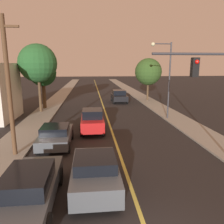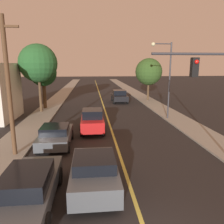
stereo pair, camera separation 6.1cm
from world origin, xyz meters
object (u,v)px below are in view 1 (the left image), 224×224
Objects in this scene: car_outer_lane_second at (56,135)px; car_far_oncoming at (119,96)px; traffic_signal_mast at (221,88)px; utility_pole_left at (9,85)px; tree_right_near at (148,72)px; streetlamp_right at (165,70)px; tree_left_near at (43,73)px; tree_left_far at (38,63)px; car_near_lane_second at (92,120)px; car_near_lane_front at (95,172)px; car_outer_lane_front at (30,188)px.

car_outer_lane_second is 0.97× the size of car_far_oncoming.
traffic_signal_mast reaches higher than car_far_oncoming.
car_far_oncoming is 20.21m from utility_pole_left.
tree_right_near is (12.82, 19.06, 0.15)m from utility_pole_left.
utility_pole_left reaches higher than traffic_signal_mast.
tree_left_near is at bearing 152.44° from streetlamp_right.
tree_left_far reaches higher than car_far_oncoming.
traffic_signal_mast is (2.27, -20.35, 3.19)m from car_far_oncoming.
tree_left_near is at bearing 22.60° from car_far_oncoming.
traffic_signal_mast is at bearing -47.15° from car_near_lane_second.
tree_left_near is 0.79× the size of tree_left_far.
tree_left_far is (-3.18, 10.64, 4.59)m from car_outer_lane_second.
car_near_lane_second is 3.89m from car_outer_lane_second.
tree_left_far is at bearing 129.53° from traffic_signal_mast.
streetlamp_right is at bearing 86.51° from traffic_signal_mast.
car_near_lane_front is at bearing -109.90° from tree_right_near.
tree_left_near is (-5.56, 18.05, 3.44)m from car_near_lane_front.
utility_pole_left reaches higher than tree_left_near.
tree_right_near is (13.89, 7.06, -1.11)m from tree_left_far.
car_near_lane_front is at bearing -90.00° from car_near_lane_second.
tree_right_near is at bearing 70.10° from car_near_lane_front.
streetlamp_right is 0.97× the size of tree_left_far.
car_near_lane_second is (-0.00, 8.36, 0.09)m from car_near_lane_front.
tree_right_near reaches higher than traffic_signal_mast.
car_outer_lane_second is 13.60m from tree_left_near.
car_near_lane_front is 13.99m from streetlamp_right.
tree_left_far is (-11.78, 14.28, 1.28)m from traffic_signal_mast.
car_outer_lane_second is at bearing -73.35° from tree_left_far.
streetlamp_right is 1.23× the size of tree_left_near.
car_near_lane_second reaches higher than car_outer_lane_second.
car_near_lane_second is 0.71× the size of traffic_signal_mast.
car_near_lane_front is 6.80m from utility_pole_left.
car_near_lane_front is 0.68× the size of tree_left_near.
tree_left_near is at bearing 119.87° from car_near_lane_second.
car_outer_lane_front is (-2.38, -0.98, -0.01)m from car_near_lane_front.
car_near_lane_front is at bearing -70.76° from tree_left_far.
tree_left_far is at bearing 32.54° from car_far_oncoming.
car_outer_lane_second is (-2.38, 5.30, -0.07)m from car_near_lane_front.
utility_pole_left is 1.25× the size of tree_right_near.
tree_left_near reaches higher than car_near_lane_front.
car_outer_lane_front is 0.69× the size of streetlamp_right.
tree_right_near reaches higher than car_far_oncoming.
traffic_signal_mast is at bearing -22.92° from car_outer_lane_second.
car_far_oncoming is at bearing 32.54° from tree_left_far.
car_far_oncoming is at bearing 105.40° from streetlamp_right.
car_far_oncoming is 0.57× the size of tree_left_far.
car_outer_lane_front is 23.84m from car_far_oncoming.
car_outer_lane_front is 9.57m from traffic_signal_mast.
car_outer_lane_front is 16.05m from streetlamp_right.
car_near_lane_front is at bearing -120.49° from streetlamp_right.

